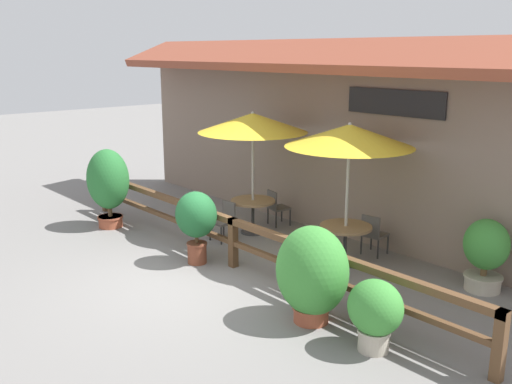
{
  "coord_description": "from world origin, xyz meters",
  "views": [
    {
      "loc": [
        7.87,
        -5.33,
        3.97
      ],
      "look_at": [
        -0.01,
        1.63,
        1.36
      ],
      "focal_mm": 40.0,
      "sensor_mm": 36.0,
      "label": 1
    }
  ],
  "objects_px": {
    "chair_near_streetside": "(225,219)",
    "potted_plant_entrance_palm": "(312,273)",
    "patio_umbrella_near": "(253,123)",
    "chair_middle_wallside": "(373,233)",
    "potted_plant_small_flowering": "(486,252)",
    "dining_table_middle": "(346,233)",
    "chair_near_wallside": "(277,206)",
    "potted_plant_tall_tropical": "(375,311)",
    "chair_middle_streetside": "(314,248)",
    "potted_plant_corner_fern": "(196,218)",
    "patio_umbrella_middle": "(349,136)",
    "potted_plant_broad_leaf": "(108,182)",
    "dining_table_near": "(253,206)"
  },
  "relations": [
    {
      "from": "chair_near_streetside",
      "to": "potted_plant_entrance_palm",
      "type": "relative_size",
      "value": 0.56
    },
    {
      "from": "patio_umbrella_near",
      "to": "chair_middle_wallside",
      "type": "height_order",
      "value": "patio_umbrella_near"
    },
    {
      "from": "potted_plant_small_flowering",
      "to": "dining_table_middle",
      "type": "bearing_deg",
      "value": -161.36
    },
    {
      "from": "potted_plant_entrance_palm",
      "to": "potted_plant_small_flowering",
      "type": "xyz_separation_m",
      "value": [
        1.14,
        3.04,
        -0.1
      ]
    },
    {
      "from": "potted_plant_small_flowering",
      "to": "chair_near_wallside",
      "type": "bearing_deg",
      "value": -179.1
    },
    {
      "from": "potted_plant_entrance_palm",
      "to": "potted_plant_tall_tropical",
      "type": "bearing_deg",
      "value": 0.55
    },
    {
      "from": "patio_umbrella_near",
      "to": "potted_plant_small_flowering",
      "type": "distance_m",
      "value": 5.34
    },
    {
      "from": "chair_middle_streetside",
      "to": "chair_middle_wallside",
      "type": "bearing_deg",
      "value": 72.6
    },
    {
      "from": "potted_plant_entrance_palm",
      "to": "potted_plant_corner_fern",
      "type": "bearing_deg",
      "value": 177.41
    },
    {
      "from": "patio_umbrella_near",
      "to": "patio_umbrella_middle",
      "type": "xyz_separation_m",
      "value": [
        2.6,
        0.06,
        0.0
      ]
    },
    {
      "from": "chair_middle_wallside",
      "to": "potted_plant_broad_leaf",
      "type": "distance_m",
      "value": 6.03
    },
    {
      "from": "chair_middle_streetside",
      "to": "potted_plant_corner_fern",
      "type": "height_order",
      "value": "potted_plant_corner_fern"
    },
    {
      "from": "potted_plant_broad_leaf",
      "to": "dining_table_middle",
      "type": "bearing_deg",
      "value": 23.77
    },
    {
      "from": "patio_umbrella_middle",
      "to": "potted_plant_entrance_palm",
      "type": "bearing_deg",
      "value": -61.3
    },
    {
      "from": "dining_table_near",
      "to": "potted_plant_tall_tropical",
      "type": "xyz_separation_m",
      "value": [
        4.98,
        -2.17,
        -0.03
      ]
    },
    {
      "from": "chair_middle_streetside",
      "to": "potted_plant_corner_fern",
      "type": "xyz_separation_m",
      "value": [
        -1.8,
        -1.32,
        0.43
      ]
    },
    {
      "from": "patio_umbrella_middle",
      "to": "potted_plant_small_flowering",
      "type": "xyz_separation_m",
      "value": [
        2.37,
        0.8,
        -1.78
      ]
    },
    {
      "from": "chair_near_wallside",
      "to": "chair_near_streetside",
      "type": "bearing_deg",
      "value": 103.83
    },
    {
      "from": "patio_umbrella_near",
      "to": "chair_near_wallside",
      "type": "bearing_deg",
      "value": 94.2
    },
    {
      "from": "dining_table_near",
      "to": "potted_plant_entrance_palm",
      "type": "relative_size",
      "value": 0.66
    },
    {
      "from": "dining_table_middle",
      "to": "potted_plant_entrance_palm",
      "type": "relative_size",
      "value": 0.66
    },
    {
      "from": "chair_near_wallside",
      "to": "potted_plant_broad_leaf",
      "type": "xyz_separation_m",
      "value": [
        -2.45,
        -2.97,
        0.6
      ]
    },
    {
      "from": "dining_table_near",
      "to": "chair_near_wallside",
      "type": "distance_m",
      "value": 0.8
    },
    {
      "from": "chair_middle_streetside",
      "to": "patio_umbrella_near",
      "type": "bearing_deg",
      "value": 152.43
    },
    {
      "from": "potted_plant_broad_leaf",
      "to": "potted_plant_tall_tropical",
      "type": "relative_size",
      "value": 1.79
    },
    {
      "from": "potted_plant_tall_tropical",
      "to": "potted_plant_small_flowering",
      "type": "bearing_deg",
      "value": 90.24
    },
    {
      "from": "chair_near_wallside",
      "to": "dining_table_middle",
      "type": "bearing_deg",
      "value": 177.51
    },
    {
      "from": "chair_middle_streetside",
      "to": "potted_plant_small_flowering",
      "type": "relative_size",
      "value": 0.67
    },
    {
      "from": "dining_table_middle",
      "to": "potted_plant_broad_leaf",
      "type": "height_order",
      "value": "potted_plant_broad_leaf"
    },
    {
      "from": "potted_plant_broad_leaf",
      "to": "potted_plant_tall_tropical",
      "type": "distance_m",
      "value": 7.5
    },
    {
      "from": "potted_plant_broad_leaf",
      "to": "potted_plant_tall_tropical",
      "type": "height_order",
      "value": "potted_plant_broad_leaf"
    },
    {
      "from": "patio_umbrella_near",
      "to": "potted_plant_entrance_palm",
      "type": "xyz_separation_m",
      "value": [
        3.83,
        -2.18,
        -1.68
      ]
    },
    {
      "from": "chair_middle_streetside",
      "to": "potted_plant_entrance_palm",
      "type": "distance_m",
      "value": 2.0
    },
    {
      "from": "chair_near_streetside",
      "to": "potted_plant_small_flowering",
      "type": "distance_m",
      "value": 5.26
    },
    {
      "from": "patio_umbrella_middle",
      "to": "chair_middle_wallside",
      "type": "distance_m",
      "value": 2.15
    },
    {
      "from": "dining_table_near",
      "to": "potted_plant_tall_tropical",
      "type": "distance_m",
      "value": 5.43
    },
    {
      "from": "potted_plant_broad_leaf",
      "to": "dining_table_near",
      "type": "bearing_deg",
      "value": 41.1
    },
    {
      "from": "potted_plant_broad_leaf",
      "to": "potted_plant_small_flowering",
      "type": "height_order",
      "value": "potted_plant_broad_leaf"
    },
    {
      "from": "potted_plant_corner_fern",
      "to": "potted_plant_tall_tropical",
      "type": "bearing_deg",
      "value": -1.75
    },
    {
      "from": "dining_table_middle",
      "to": "chair_near_wallside",
      "type": "bearing_deg",
      "value": 164.85
    },
    {
      "from": "dining_table_near",
      "to": "chair_middle_wallside",
      "type": "distance_m",
      "value": 2.8
    },
    {
      "from": "dining_table_middle",
      "to": "potted_plant_small_flowering",
      "type": "xyz_separation_m",
      "value": [
        2.37,
        0.8,
        0.08
      ]
    },
    {
      "from": "chair_near_streetside",
      "to": "dining_table_middle",
      "type": "relative_size",
      "value": 0.84
    },
    {
      "from": "chair_near_streetside",
      "to": "potted_plant_entrance_palm",
      "type": "height_order",
      "value": "potted_plant_entrance_palm"
    },
    {
      "from": "potted_plant_broad_leaf",
      "to": "potted_plant_corner_fern",
      "type": "xyz_separation_m",
      "value": [
        3.21,
        0.15,
        -0.17
      ]
    },
    {
      "from": "chair_near_streetside",
      "to": "chair_near_wallside",
      "type": "relative_size",
      "value": 1.0
    },
    {
      "from": "potted_plant_corner_fern",
      "to": "patio_umbrella_near",
      "type": "bearing_deg",
      "value": 109.11
    },
    {
      "from": "potted_plant_tall_tropical",
      "to": "chair_near_wallside",
      "type": "bearing_deg",
      "value": 149.61
    },
    {
      "from": "dining_table_middle",
      "to": "chair_middle_wallside",
      "type": "relative_size",
      "value": 1.19
    },
    {
      "from": "patio_umbrella_near",
      "to": "potted_plant_broad_leaf",
      "type": "relative_size",
      "value": 1.49
    }
  ]
}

